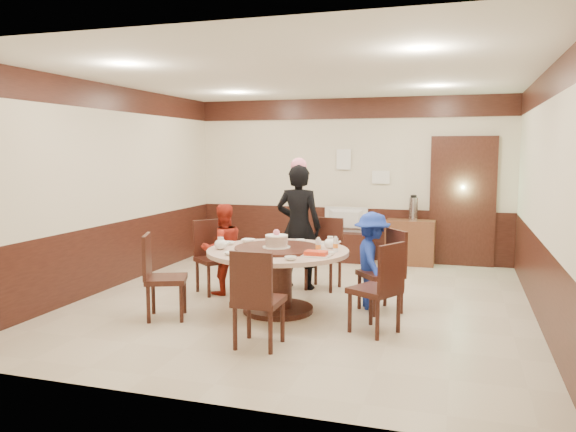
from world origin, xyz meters
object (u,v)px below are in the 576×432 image
(person_standing, at_px, (299,227))
(shrimp_platter, at_px, (316,254))
(person_blue, at_px, (372,261))
(tv_stand, at_px, (345,247))
(side_cabinet, at_px, (410,242))
(person_red, at_px, (223,249))
(thermos, at_px, (413,209))
(television, at_px, (345,220))
(banquet_table, at_px, (278,267))
(birthday_cake, at_px, (276,241))

(person_standing, bearing_deg, shrimp_platter, 112.58)
(person_standing, relative_size, person_blue, 1.46)
(person_blue, distance_m, tv_stand, 2.95)
(side_cabinet, bearing_deg, person_red, -129.13)
(person_red, xyz_separation_m, thermos, (2.25, 2.71, 0.34))
(person_blue, bearing_deg, television, -2.07)
(person_standing, distance_m, side_cabinet, 2.55)
(banquet_table, height_order, television, television)
(person_standing, height_order, tv_stand, person_standing)
(person_standing, distance_m, person_blue, 1.35)
(person_standing, relative_size, tv_stand, 2.02)
(birthday_cake, relative_size, television, 0.44)
(person_standing, height_order, person_red, person_standing)
(person_standing, distance_m, shrimp_platter, 1.62)
(shrimp_platter, xyz_separation_m, television, (-0.40, 3.58, -0.06))
(person_red, xyz_separation_m, person_blue, (2.00, -0.11, -0.02))
(person_red, relative_size, side_cabinet, 1.51)
(shrimp_platter, height_order, side_cabinet, shrimp_platter)
(birthday_cake, bearing_deg, tv_stand, 87.50)
(person_standing, xyz_separation_m, television, (0.23, 2.09, -0.14))
(person_standing, xyz_separation_m, birthday_cake, (0.09, -1.23, -0.00))
(banquet_table, relative_size, person_red, 1.38)
(television, relative_size, side_cabinet, 0.94)
(person_red, relative_size, tv_stand, 1.42)
(person_blue, bearing_deg, side_cabinet, -24.04)
(person_blue, xyz_separation_m, television, (-0.89, 2.79, 0.13))
(shrimp_platter, bearing_deg, person_blue, 58.05)
(side_cabinet, bearing_deg, television, -178.44)
(person_red, distance_m, television, 2.91)
(tv_stand, relative_size, thermos, 2.24)
(thermos, bearing_deg, shrimp_platter, -101.57)
(tv_stand, bearing_deg, television, 0.00)
(birthday_cake, height_order, tv_stand, birthday_cake)
(tv_stand, bearing_deg, thermos, 1.51)
(side_cabinet, bearing_deg, thermos, 0.00)
(tv_stand, xyz_separation_m, side_cabinet, (1.10, 0.03, 0.12))
(person_red, distance_m, tv_stand, 2.92)
(tv_stand, height_order, side_cabinet, side_cabinet)
(side_cabinet, bearing_deg, shrimp_platter, -100.99)
(person_red, height_order, birthday_cake, person_red)
(tv_stand, bearing_deg, birthday_cake, -92.50)
(birthday_cake, height_order, thermos, thermos)
(side_cabinet, height_order, thermos, thermos)
(person_standing, bearing_deg, side_cabinet, -122.50)
(tv_stand, bearing_deg, person_blue, -72.25)
(person_red, bearing_deg, person_standing, 170.74)
(person_red, bearing_deg, banquet_table, 105.17)
(banquet_table, bearing_deg, tv_stand, 87.54)
(person_standing, xyz_separation_m, person_blue, (1.12, -0.70, -0.27))
(person_standing, xyz_separation_m, side_cabinet, (1.33, 2.12, -0.48))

